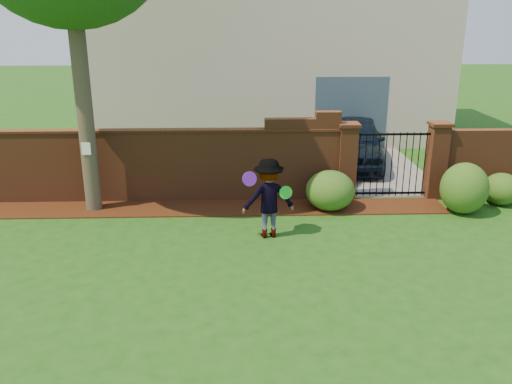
{
  "coord_description": "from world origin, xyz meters",
  "views": [
    {
      "loc": [
        -0.23,
        -8.49,
        4.35
      ],
      "look_at": [
        0.11,
        1.4,
        1.05
      ],
      "focal_mm": 37.71,
      "sensor_mm": 36.0,
      "label": 1
    }
  ],
  "objects_px": {
    "frisbee_purple": "(249,179)",
    "car": "(355,143)",
    "frisbee_green": "(286,192)",
    "man": "(269,199)"
  },
  "relations": [
    {
      "from": "man",
      "to": "frisbee_purple",
      "type": "height_order",
      "value": "man"
    },
    {
      "from": "car",
      "to": "man",
      "type": "xyz_separation_m",
      "value": [
        -2.86,
        -5.22,
        0.12
      ]
    },
    {
      "from": "man",
      "to": "frisbee_green",
      "type": "distance_m",
      "value": 0.38
    },
    {
      "from": "frisbee_green",
      "to": "man",
      "type": "bearing_deg",
      "value": 163.92
    },
    {
      "from": "man",
      "to": "frisbee_green",
      "type": "bearing_deg",
      "value": 155.23
    },
    {
      "from": "man",
      "to": "car",
      "type": "bearing_deg",
      "value": -127.39
    },
    {
      "from": "frisbee_green",
      "to": "frisbee_purple",
      "type": "bearing_deg",
      "value": -167.11
    },
    {
      "from": "car",
      "to": "frisbee_green",
      "type": "bearing_deg",
      "value": -104.66
    },
    {
      "from": "car",
      "to": "frisbee_green",
      "type": "height_order",
      "value": "car"
    },
    {
      "from": "frisbee_purple",
      "to": "car",
      "type": "bearing_deg",
      "value": 59.35
    }
  ]
}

